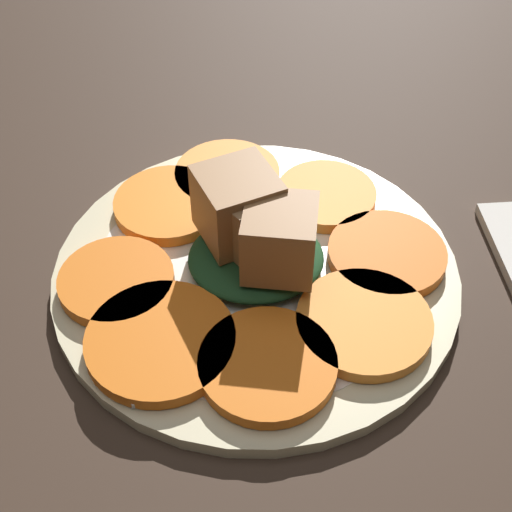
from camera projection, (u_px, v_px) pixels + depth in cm
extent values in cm
cube|color=#38281E|center=(256.00, 287.00, 49.38)|extent=(120.00, 120.00, 2.00)
cylinder|color=beige|center=(256.00, 272.00, 48.30)|extent=(27.27, 27.27, 1.00)
cylinder|color=white|center=(256.00, 272.00, 48.27)|extent=(21.82, 21.82, 1.00)
cylinder|color=orange|center=(169.00, 204.00, 51.62)|extent=(7.97, 7.97, 0.89)
cylinder|color=orange|center=(116.00, 281.00, 46.35)|extent=(7.57, 7.57, 0.89)
cylinder|color=orange|center=(160.00, 341.00, 42.92)|extent=(9.15, 9.15, 0.89)
cylinder|color=orange|center=(269.00, 365.00, 41.70)|extent=(8.24, 8.24, 0.89)
cylinder|color=orange|center=(364.00, 323.00, 43.90)|extent=(8.44, 8.44, 0.89)
cylinder|color=orange|center=(387.00, 255.00, 47.98)|extent=(8.00, 8.00, 0.89)
cylinder|color=orange|center=(326.00, 195.00, 52.31)|extent=(7.33, 7.33, 0.89)
cylinder|color=orange|center=(227.00, 175.00, 53.95)|extent=(7.95, 7.95, 0.89)
ellipsoid|color=#1E4723|center=(256.00, 258.00, 47.27)|extent=(9.06, 8.16, 1.69)
cube|color=#9E754C|center=(246.00, 213.00, 46.00)|extent=(5.78, 5.78, 4.16)
cube|color=olive|center=(238.00, 205.00, 46.07)|extent=(6.15, 6.15, 4.77)
cube|color=olive|center=(280.00, 239.00, 44.11)|extent=(5.27, 5.27, 4.48)
cube|color=silver|center=(329.00, 329.00, 43.90)|extent=(12.33, 4.60, 0.40)
cube|color=silver|center=(221.00, 362.00, 42.13)|extent=(2.11, 2.65, 0.40)
cube|color=silver|center=(173.00, 392.00, 40.67)|extent=(4.82, 1.69, 0.40)
cube|color=silver|center=(170.00, 383.00, 41.10)|extent=(4.82, 1.69, 0.40)
cube|color=silver|center=(167.00, 374.00, 41.54)|extent=(4.82, 1.69, 0.40)
cube|color=silver|center=(164.00, 365.00, 41.98)|extent=(4.82, 1.69, 0.40)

